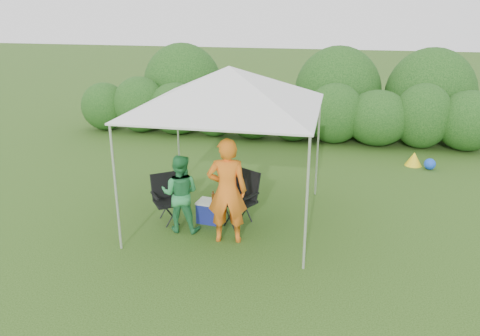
% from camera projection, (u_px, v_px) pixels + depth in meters
% --- Properties ---
extents(ground, '(70.00, 70.00, 0.00)m').
position_uv_depth(ground, '(224.00, 230.00, 8.36)').
color(ground, '#365A1C').
extents(hedge, '(12.26, 1.53, 1.80)m').
position_uv_depth(hedge, '(278.00, 112.00, 13.59)').
color(hedge, '#26541B').
rests_on(hedge, ground).
extents(canopy, '(3.10, 3.10, 2.83)m').
position_uv_depth(canopy, '(229.00, 88.00, 8.00)').
color(canopy, silver).
rests_on(canopy, ground).
extents(chair_right, '(0.77, 0.75, 0.99)m').
position_uv_depth(chair_right, '(242.00, 194.00, 8.46)').
color(chair_right, black).
rests_on(chair_right, ground).
extents(chair_left, '(0.70, 0.69, 0.89)m').
position_uv_depth(chair_left, '(167.00, 195.00, 8.58)').
color(chair_left, black).
rests_on(chair_left, ground).
extents(man, '(0.73, 0.55, 1.81)m').
position_uv_depth(man, '(227.00, 191.00, 7.70)').
color(man, orange).
rests_on(man, ground).
extents(woman, '(0.71, 0.57, 1.40)m').
position_uv_depth(woman, '(180.00, 193.00, 8.14)').
color(woman, '#2F904E').
rests_on(woman, ground).
extents(cooler, '(0.52, 0.40, 0.41)m').
position_uv_depth(cooler, '(211.00, 211.00, 8.61)').
color(cooler, navy).
rests_on(cooler, ground).
extents(bottle, '(0.06, 0.06, 0.23)m').
position_uv_depth(bottle, '(213.00, 197.00, 8.46)').
color(bottle, '#592D0C').
rests_on(bottle, cooler).
extents(lawn_toy, '(0.69, 0.57, 0.34)m').
position_uv_depth(lawn_toy, '(418.00, 160.00, 11.53)').
color(lawn_toy, yellow).
rests_on(lawn_toy, ground).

